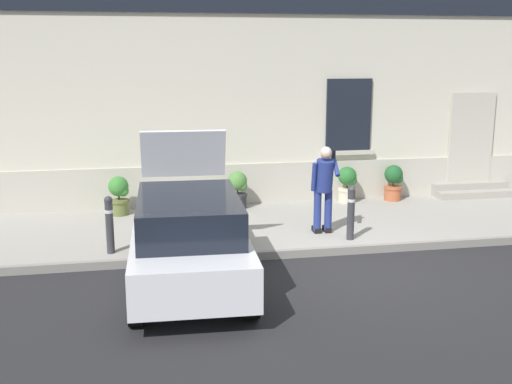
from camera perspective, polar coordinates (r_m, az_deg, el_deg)
name	(u,v)px	position (r m, az deg, el deg)	size (l,w,h in m)	color
ground_plane	(362,271)	(10.80, 9.74, -7.22)	(80.00, 80.00, 0.00)	#232326
sidewalk	(317,224)	(13.31, 5.60, -2.91)	(24.00, 3.60, 0.15)	#99968E
curb_edge	(344,250)	(11.61, 8.15, -5.34)	(24.00, 0.12, 0.15)	gray
building_facade	(291,49)	(15.22, 3.28, 13.02)	(24.00, 1.52, 7.50)	beige
entrance_stoop	(471,190)	(16.36, 19.23, 0.15)	(1.97, 0.64, 0.32)	#9E998E
hatchback_car_white	(189,237)	(9.85, -6.21, -4.19)	(1.91, 4.12, 2.34)	white
bollard_near_person	(351,211)	(11.88, 8.74, -1.73)	(0.15, 0.15, 1.04)	#333338
bollard_far_left	(109,223)	(11.25, -13.35, -2.76)	(0.15, 0.15, 1.04)	#333338
person_on_phone	(324,184)	(12.12, 6.29, 0.75)	(0.51, 0.50, 1.75)	navy
planter_olive	(119,195)	(13.88, -12.49, -0.24)	(0.44, 0.44, 0.86)	#606B38
planter_charcoal	(238,189)	(14.12, -1.67, 0.28)	(0.44, 0.44, 0.86)	#2D2D30
planter_cream	(347,184)	(14.85, 8.43, 0.77)	(0.44, 0.44, 0.86)	beige
planter_terracotta	(394,182)	(15.27, 12.56, 0.94)	(0.44, 0.44, 0.86)	#B25B38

